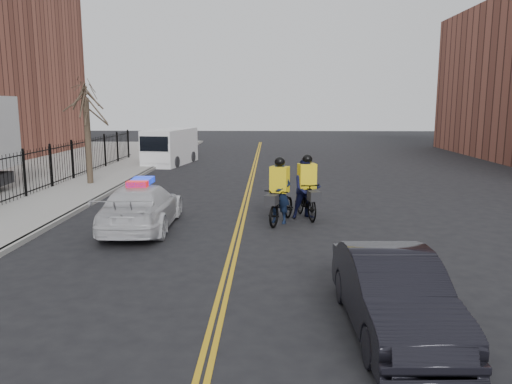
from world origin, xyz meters
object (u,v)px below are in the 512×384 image
Objects in this scene: dark_sedan at (393,293)px; cyclist_near at (279,200)px; police_cruiser at (142,206)px; cyclist_far at (307,193)px; cargo_van at (170,147)px.

cyclist_near reaches higher than dark_sedan.
cyclist_far is at bearing -164.74° from police_cruiser.
cargo_van is at bearing 107.88° from dark_sedan.
dark_sedan is at bearing -98.36° from cyclist_far.
cyclist_near is at bearing -57.36° from cargo_van.
cyclist_near is at bearing -169.72° from police_cruiser.
police_cruiser is 9.29m from dark_sedan.
dark_sedan is 0.74× the size of cargo_van.
cyclist_near is at bearing 100.92° from dark_sedan.
cargo_van is 17.42m from cyclist_near.
police_cruiser is at bearing -148.47° from cyclist_near.
police_cruiser reaches higher than dark_sedan.
cyclist_far is (7.75, -15.34, -0.24)m from cargo_van.
cargo_van is at bearing 102.80° from cyclist_far.
cargo_van is (-2.50, 16.94, 0.39)m from police_cruiser.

